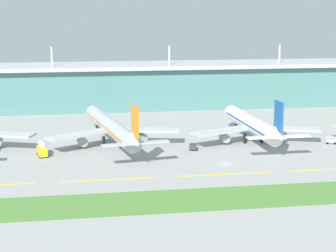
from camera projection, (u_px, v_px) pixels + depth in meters
name	position (u px, v px, depth m)	size (l,w,h in m)	color
ground_plane	(225.00, 164.00, 178.31)	(600.00, 600.00, 0.00)	#9E9E99
terminal_building	(167.00, 85.00, 284.58)	(288.00, 34.00, 30.82)	slate
airliner_near_middle	(111.00, 127.00, 202.73)	(48.10, 71.64, 18.90)	#ADB2BC
airliner_far_middle	(252.00, 125.00, 207.28)	(48.79, 60.07, 18.90)	white
taxiway_stripe_mid_west	(109.00, 180.00, 161.42)	(28.00, 0.70, 0.04)	yellow
taxiway_stripe_centre	(225.00, 174.00, 166.84)	(28.00, 0.70, 0.04)	yellow
taxiway_stripe_mid_east	(334.00, 169.00, 172.26)	(28.00, 0.70, 0.04)	yellow
grass_verge	(258.00, 196.00, 146.78)	(300.00, 18.00, 0.10)	#518438
pushback_tug	(193.00, 147.00, 196.70)	(3.20, 4.77, 1.85)	#333842
baggage_cart	(331.00, 140.00, 205.29)	(3.97, 2.89, 2.48)	silver
fuel_truck	(42.00, 149.00, 187.83)	(3.96, 7.57, 4.95)	gold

